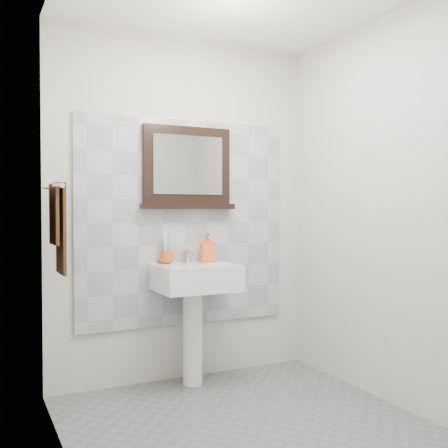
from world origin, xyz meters
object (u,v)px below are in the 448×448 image
at_px(soap_dispenser, 207,248).
at_px(hand_towel, 58,221).
at_px(framed_mirror, 187,170).
at_px(pedestal_sink, 195,291).
at_px(toothbrush_cup, 167,258).

distance_m(soap_dispenser, hand_towel, 1.11).
bearing_deg(framed_mirror, hand_towel, -164.24).
distance_m(pedestal_sink, soap_dispenser, 0.34).
relative_size(toothbrush_cup, framed_mirror, 0.15).
distance_m(toothbrush_cup, hand_towel, 0.85).
xyz_separation_m(pedestal_sink, framed_mirror, (0.02, 0.19, 0.86)).
bearing_deg(framed_mirror, soap_dispenser, -32.45).
bearing_deg(framed_mirror, pedestal_sink, -95.18).
relative_size(toothbrush_cup, hand_towel, 0.19).
height_order(soap_dispenser, hand_towel, hand_towel).
xyz_separation_m(pedestal_sink, soap_dispenser, (0.14, 0.11, 0.29)).
distance_m(pedestal_sink, hand_towel, 1.06).
distance_m(toothbrush_cup, soap_dispenser, 0.31).
xyz_separation_m(toothbrush_cup, framed_mirror, (0.18, 0.05, 0.63)).
bearing_deg(soap_dispenser, hand_towel, -161.26).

